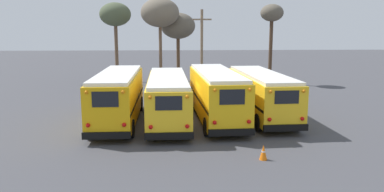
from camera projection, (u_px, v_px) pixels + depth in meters
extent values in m
plane|color=#424247|center=(192.00, 121.00, 24.23)|extent=(160.00, 160.00, 0.00)
cube|color=#EAAA0F|center=(118.00, 97.00, 23.53)|extent=(2.53, 9.57, 2.64)
cube|color=white|center=(117.00, 74.00, 23.28)|extent=(2.33, 9.19, 0.20)
cube|color=black|center=(107.00, 135.00, 19.01)|extent=(2.46, 0.23, 0.36)
cube|color=black|center=(105.00, 99.00, 18.70)|extent=(1.33, 0.05, 0.79)
sphere|color=red|center=(88.00, 125.00, 18.85)|extent=(0.22, 0.22, 0.22)
sphere|color=orange|center=(86.00, 92.00, 18.54)|extent=(0.18, 0.18, 0.18)
sphere|color=red|center=(124.00, 125.00, 18.96)|extent=(0.22, 0.22, 0.22)
sphere|color=orange|center=(123.00, 92.00, 18.66)|extent=(0.18, 0.18, 0.18)
cube|color=black|center=(99.00, 100.00, 23.49)|extent=(0.14, 9.35, 0.14)
cube|color=black|center=(138.00, 99.00, 23.64)|extent=(0.14, 9.35, 0.14)
cylinder|color=black|center=(109.00, 104.00, 27.08)|extent=(0.29, 1.03, 1.03)
cylinder|color=black|center=(141.00, 104.00, 27.22)|extent=(0.29, 1.03, 1.03)
cylinder|color=black|center=(90.00, 129.00, 20.26)|extent=(0.29, 1.03, 1.03)
cylinder|color=black|center=(131.00, 129.00, 20.40)|extent=(0.29, 1.03, 1.03)
cube|color=yellow|center=(168.00, 98.00, 23.91)|extent=(2.70, 10.36, 2.41)
cube|color=white|center=(168.00, 77.00, 23.68)|extent=(2.49, 9.94, 0.20)
cube|color=black|center=(169.00, 136.00, 19.00)|extent=(2.51, 0.26, 0.36)
cube|color=black|center=(169.00, 103.00, 18.72)|extent=(1.35, 0.06, 0.72)
sphere|color=red|center=(151.00, 127.00, 18.83)|extent=(0.22, 0.22, 0.22)
sphere|color=orange|center=(150.00, 97.00, 18.56)|extent=(0.18, 0.18, 0.18)
sphere|color=red|center=(187.00, 126.00, 18.97)|extent=(0.22, 0.22, 0.22)
sphere|color=orange|center=(187.00, 97.00, 18.69)|extent=(0.18, 0.18, 0.18)
cube|color=black|center=(148.00, 101.00, 23.85)|extent=(0.26, 10.10, 0.14)
cube|color=black|center=(187.00, 100.00, 24.03)|extent=(0.26, 10.10, 0.14)
cylinder|color=black|center=(152.00, 102.00, 27.80)|extent=(0.30, 0.97, 0.97)
cylinder|color=black|center=(183.00, 102.00, 27.96)|extent=(0.30, 0.97, 0.97)
cylinder|color=black|center=(148.00, 130.00, 20.23)|extent=(0.30, 0.97, 0.97)
cylinder|color=black|center=(190.00, 129.00, 20.40)|extent=(0.30, 0.97, 0.97)
cube|color=yellow|center=(216.00, 94.00, 24.27)|extent=(2.95, 10.04, 2.65)
cube|color=white|center=(216.00, 72.00, 24.01)|extent=(2.74, 9.63, 0.20)
cube|color=black|center=(232.00, 132.00, 19.58)|extent=(2.48, 0.33, 0.36)
cube|color=black|center=(232.00, 97.00, 19.27)|extent=(1.33, 0.10, 0.80)
sphere|color=red|center=(215.00, 123.00, 19.38)|extent=(0.22, 0.22, 0.22)
sphere|color=orange|center=(215.00, 90.00, 19.07)|extent=(0.18, 0.18, 0.18)
sphere|color=red|center=(249.00, 122.00, 19.56)|extent=(0.22, 0.22, 0.22)
sphere|color=orange|center=(250.00, 90.00, 19.26)|extent=(0.18, 0.18, 0.18)
cube|color=black|center=(197.00, 98.00, 24.18)|extent=(0.55, 9.71, 0.14)
cube|color=black|center=(234.00, 97.00, 24.43)|extent=(0.55, 9.71, 0.14)
cylinder|color=black|center=(193.00, 102.00, 27.94)|extent=(0.34, 1.05, 1.04)
cylinder|color=black|center=(223.00, 101.00, 28.17)|extent=(0.34, 1.05, 1.04)
cylinder|color=black|center=(207.00, 127.00, 20.78)|extent=(0.34, 1.05, 1.04)
cylinder|color=black|center=(246.00, 126.00, 21.01)|extent=(0.34, 1.05, 1.04)
cube|color=yellow|center=(261.00, 94.00, 25.15)|extent=(2.92, 10.00, 2.42)
cube|color=white|center=(262.00, 74.00, 24.91)|extent=(2.70, 9.60, 0.20)
cube|color=black|center=(286.00, 128.00, 20.45)|extent=(2.51, 0.32, 0.36)
cube|color=black|center=(287.00, 97.00, 20.17)|extent=(1.35, 0.09, 0.73)
sphere|color=red|center=(270.00, 120.00, 20.26)|extent=(0.22, 0.22, 0.22)
sphere|color=orange|center=(271.00, 92.00, 19.99)|extent=(0.18, 0.18, 0.18)
sphere|color=red|center=(302.00, 119.00, 20.44)|extent=(0.22, 0.22, 0.22)
sphere|color=orange|center=(304.00, 91.00, 20.16)|extent=(0.18, 0.18, 0.18)
cube|color=black|center=(243.00, 97.00, 25.06)|extent=(0.48, 9.69, 0.14)
cube|color=black|center=(279.00, 96.00, 25.30)|extent=(0.48, 9.69, 0.14)
cylinder|color=black|center=(233.00, 99.00, 28.80)|extent=(0.33, 1.07, 1.05)
cylinder|color=black|center=(262.00, 99.00, 29.02)|extent=(0.33, 1.07, 1.05)
cylinder|color=black|center=(258.00, 123.00, 21.65)|extent=(0.33, 1.07, 1.05)
cylinder|color=black|center=(297.00, 122.00, 21.87)|extent=(0.33, 1.07, 1.05)
cylinder|color=#75604C|center=(202.00, 51.00, 35.25)|extent=(0.26, 0.26, 7.65)
cube|color=#75604C|center=(202.00, 19.00, 34.73)|extent=(1.80, 0.14, 0.14)
cylinder|color=#473323|center=(270.00, 52.00, 40.09)|extent=(0.38, 0.38, 6.86)
ellipsoid|color=#5B5447|center=(272.00, 13.00, 39.36)|extent=(2.42, 2.42, 1.82)
cylinder|color=brown|center=(178.00, 58.00, 42.27)|extent=(0.38, 0.38, 5.14)
ellipsoid|color=#5B5447|center=(178.00, 26.00, 41.62)|extent=(3.84, 3.84, 2.88)
cylinder|color=brown|center=(161.00, 54.00, 39.95)|extent=(0.33, 0.33, 6.43)
ellipsoid|color=#6B6051|center=(160.00, 13.00, 39.19)|extent=(4.03, 4.03, 3.02)
cylinder|color=brown|center=(117.00, 52.00, 42.29)|extent=(0.39, 0.39, 6.49)
ellipsoid|color=#4C563D|center=(115.00, 14.00, 41.54)|extent=(3.48, 3.48, 2.61)
cylinder|color=#939399|center=(82.00, 93.00, 30.53)|extent=(0.06, 0.06, 1.40)
cylinder|color=#939399|center=(112.00, 93.00, 30.65)|extent=(0.06, 0.06, 1.40)
cylinder|color=#939399|center=(143.00, 93.00, 30.77)|extent=(0.06, 0.06, 1.40)
cylinder|color=#939399|center=(173.00, 92.00, 30.90)|extent=(0.06, 0.06, 1.40)
cylinder|color=#939399|center=(203.00, 92.00, 31.02)|extent=(0.06, 0.06, 1.40)
cylinder|color=#939399|center=(233.00, 92.00, 31.14)|extent=(0.06, 0.06, 1.40)
cylinder|color=#939399|center=(262.00, 92.00, 31.26)|extent=(0.06, 0.06, 1.40)
cylinder|color=#939399|center=(291.00, 91.00, 31.39)|extent=(0.06, 0.06, 1.40)
cylinder|color=#939399|center=(188.00, 84.00, 30.83)|extent=(17.37, 0.04, 0.04)
cone|color=orange|center=(263.00, 152.00, 17.00)|extent=(0.36, 0.36, 0.70)
cylinder|color=white|center=(263.00, 152.00, 17.00)|extent=(0.17, 0.17, 0.07)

